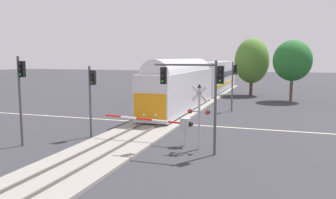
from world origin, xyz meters
name	(u,v)px	position (x,y,z in m)	size (l,w,h in m)	color
ground_plane	(158,123)	(0.00, 0.00, 0.00)	(220.00, 220.00, 0.00)	#333338
road_centre_stripe	(158,123)	(0.00, 0.00, 0.00)	(44.00, 0.20, 0.01)	beige
railway_track	(158,122)	(0.00, 0.00, 0.10)	(4.40, 80.00, 0.32)	gray
commuter_train	(203,79)	(0.00, 17.74, 2.79)	(3.04, 42.75, 5.16)	silver
crossing_gate_near	(174,123)	(3.48, -6.66, 1.42)	(6.21, 0.40, 1.80)	#B7B7BC
crossing_signal_mast	(199,110)	(5.24, -7.25, 2.47)	(1.36, 0.44, 4.05)	#B2B2B7
traffic_signal_near_right	(198,84)	(5.35, -8.11, 4.10)	(4.13, 0.38, 5.46)	#4C4C51
traffic_signal_median	(92,90)	(-2.63, -6.45, 3.38)	(0.53, 0.38, 5.04)	#4C4C51
traffic_signal_near_left	(21,86)	(-5.59, -9.92, 3.82)	(0.53, 0.38, 5.71)	#4C4C51
traffic_signal_far_side	(234,78)	(5.31, 8.47, 3.47)	(0.53, 0.38, 5.17)	#4C4C51
elm_centre_background	(252,61)	(5.88, 24.40, 5.13)	(5.00, 5.00, 8.45)	#4C3828
oak_far_right	(292,61)	(11.34, 19.15, 5.22)	(4.85, 4.85, 7.85)	brown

